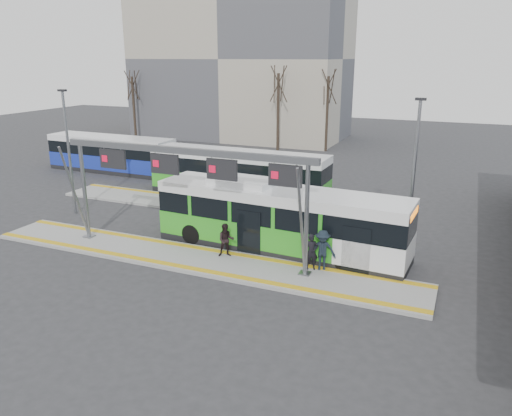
{
  "coord_description": "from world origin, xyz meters",
  "views": [
    {
      "loc": [
        11.47,
        -19.07,
        9.36
      ],
      "look_at": [
        2.0,
        3.0,
        2.01
      ],
      "focal_mm": 35.0,
      "sensor_mm": 36.0,
      "label": 1
    }
  ],
  "objects": [
    {
      "name": "bg_bus_blue",
      "position": [
        -15.91,
        13.98,
        1.46
      ],
      "size": [
        11.36,
        2.7,
        2.95
      ],
      "rotation": [
        0.0,
        0.0,
        -0.02
      ],
      "color": "black",
      "rests_on": "ground"
    },
    {
      "name": "hero_bus",
      "position": [
        3.31,
        2.87,
        1.59
      ],
      "size": [
        12.79,
        3.39,
        3.48
      ],
      "rotation": [
        0.0,
        0.0,
        -0.06
      ],
      "color": "black",
      "rests_on": "ground"
    },
    {
      "name": "apartment_block",
      "position": [
        -14.0,
        36.0,
        9.21
      ],
      "size": [
        24.5,
        12.5,
        18.4
      ],
      "color": "#A39A88",
      "rests_on": "ground"
    },
    {
      "name": "passenger_c",
      "position": [
        6.05,
        1.06,
        1.08
      ],
      "size": [
        1.32,
        0.93,
        1.86
      ],
      "primitive_type": "imported",
      "rotation": [
        0.0,
        0.0,
        0.21
      ],
      "color": "black",
      "rests_on": "platform_main"
    },
    {
      "name": "tree_far",
      "position": [
        -24.33,
        28.77,
        6.11
      ],
      "size": [
        1.4,
        1.4,
        8.06
      ],
      "color": "#382B21",
      "rests_on": "ground"
    },
    {
      "name": "tree_mid",
      "position": [
        -1.9,
        30.16,
        6.39
      ],
      "size": [
        1.4,
        1.4,
        8.42
      ],
      "color": "#382B21",
      "rests_on": "ground"
    },
    {
      "name": "passenger_a",
      "position": [
        5.59,
        0.91,
        0.98
      ],
      "size": [
        0.72,
        0.63,
        1.65
      ],
      "primitive_type": "imported",
      "rotation": [
        0.0,
        0.0,
        0.47
      ],
      "color": "black",
      "rests_on": "platform_main"
    },
    {
      "name": "platform_second",
      "position": [
        -4.0,
        8.0,
        0.07
      ],
      "size": [
        20.0,
        3.0,
        0.15
      ],
      "primitive_type": "cube",
      "color": "gray",
      "rests_on": "ground"
    },
    {
      "name": "tactile_second",
      "position": [
        -4.0,
        9.15,
        0.16
      ],
      "size": [
        20.0,
        0.35,
        0.02
      ],
      "color": "gold",
      "rests_on": "platform_second"
    },
    {
      "name": "tactile_main",
      "position": [
        0.0,
        0.0,
        0.16
      ],
      "size": [
        22.0,
        2.65,
        0.02
      ],
      "color": "gold",
      "rests_on": "platform_main"
    },
    {
      "name": "tree_left",
      "position": [
        -6.44,
        28.27,
        6.63
      ],
      "size": [
        1.4,
        1.4,
        8.74
      ],
      "color": "#382B21",
      "rests_on": "ground"
    },
    {
      "name": "passenger_b",
      "position": [
        1.39,
        0.79,
        0.96
      ],
      "size": [
        0.98,
        0.91,
        1.62
      ],
      "primitive_type": "imported",
      "rotation": [
        0.0,
        0.0,
        0.48
      ],
      "color": "black",
      "rests_on": "platform_main"
    },
    {
      "name": "gantry",
      "position": [
        -0.35,
        0.25,
        4.3
      ],
      "size": [
        13.0,
        1.68,
        5.2
      ],
      "color": "slate",
      "rests_on": "platform_main"
    },
    {
      "name": "ground",
      "position": [
        0.0,
        0.0,
        0.0
      ],
      "size": [
        120.0,
        120.0,
        0.0
      ],
      "primitive_type": "plane",
      "color": "#2D2D30",
      "rests_on": "ground"
    },
    {
      "name": "lamp_east",
      "position": [
        9.21,
        5.55,
        3.99
      ],
      "size": [
        0.5,
        0.25,
        7.49
      ],
      "color": "slate",
      "rests_on": "ground"
    },
    {
      "name": "lamp_west",
      "position": [
        -10.45,
        3.6,
        3.99
      ],
      "size": [
        0.5,
        0.25,
        7.5
      ],
      "color": "slate",
      "rests_on": "ground"
    },
    {
      "name": "bg_bus_green",
      "position": [
        -2.85,
        11.23,
        1.55
      ],
      "size": [
        12.58,
        2.83,
        3.14
      ],
      "rotation": [
        0.0,
        0.0,
        -0.01
      ],
      "color": "black",
      "rests_on": "ground"
    },
    {
      "name": "platform_main",
      "position": [
        0.0,
        0.0,
        0.07
      ],
      "size": [
        22.0,
        3.0,
        0.15
      ],
      "primitive_type": "cube",
      "color": "gray",
      "rests_on": "ground"
    }
  ]
}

